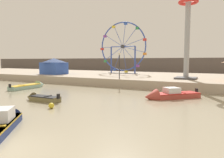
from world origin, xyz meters
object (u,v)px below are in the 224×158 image
Objects in this scene: motorboat_seafoam at (31,86)px; carnival_booth_blue_tent at (54,66)px; motorboat_olive_wood at (41,98)px; ferris_wheel_blue_frame at (123,48)px; motorboat_navy_blue at (5,121)px; mooring_buoy_orange at (51,106)px; motorboat_faded_red at (167,95)px; drop_tower_steel_tower at (187,28)px; promenade_lamp_near at (119,61)px.

motorboat_seafoam is 11.23m from carnival_booth_blue_tent.
motorboat_seafoam is (-8.03, 5.87, 0.02)m from motorboat_olive_wood.
motorboat_navy_blue is at bearing -77.89° from ferris_wheel_blue_frame.
motorboat_faded_red is at bearing 49.84° from mooring_buoy_orange.
motorboat_navy_blue is 24.94m from drop_tower_steel_tower.
mooring_buoy_orange is at bearing -77.92° from ferris_wheel_blue_frame.
motorboat_faded_red is (6.13, 13.07, -0.00)m from motorboat_navy_blue.
motorboat_olive_wood is at bearing 149.63° from mooring_buoy_orange.
motorboat_faded_red is at bearing -147.03° from motorboat_olive_wood.
promenade_lamp_near is at bearing -11.44° from carnival_booth_blue_tent.
ferris_wheel_blue_frame is 23.01× the size of mooring_buoy_orange.
motorboat_faded_red is 0.51× the size of ferris_wheel_blue_frame.
motorboat_faded_red is 24.96m from carnival_booth_blue_tent.
promenade_lamp_near is at bearing -79.30° from motorboat_faded_red.
promenade_lamp_near reaches higher than mooring_buoy_orange.
motorboat_navy_blue is 17.23m from motorboat_seafoam.
motorboat_seafoam is at bearing -36.36° from motorboat_olive_wood.
drop_tower_steel_tower is 24.17m from carnival_booth_blue_tent.
ferris_wheel_blue_frame is at bearing -25.33° from motorboat_navy_blue.
motorboat_seafoam is 19.53m from ferris_wheel_blue_frame.
motorboat_seafoam is at bearing -150.60° from drop_tower_steel_tower.
carnival_booth_blue_tent is at bearing -50.56° from motorboat_olive_wood.
promenade_lamp_near is (4.64, -11.31, -2.67)m from ferris_wheel_blue_frame.
carnival_booth_blue_tent is at bearing 132.57° from mooring_buoy_orange.
motorboat_olive_wood is 0.88× the size of carnival_booth_blue_tent.
mooring_buoy_orange is (-7.51, -18.14, -7.98)m from drop_tower_steel_tower.
drop_tower_steel_tower is at bearing -61.49° from motorboat_seafoam.
motorboat_faded_red reaches higher than motorboat_olive_wood.
promenade_lamp_near is (-7.92, 5.60, 3.26)m from motorboat_faded_red.
promenade_lamp_near reaches higher than motorboat_seafoam.
motorboat_navy_blue is at bearing -136.33° from motorboat_seafoam.
ferris_wheel_blue_frame reaches higher than mooring_buoy_orange.
motorboat_olive_wood is 21.02m from drop_tower_steel_tower.
carnival_booth_blue_tent is at bearing 25.88° from motorboat_seafoam.
ferris_wheel_blue_frame reaches higher than motorboat_olive_wood.
drop_tower_steel_tower is 21.19m from mooring_buoy_orange.
mooring_buoy_orange is (3.06, -1.79, -0.05)m from motorboat_olive_wood.
motorboat_olive_wood is 0.29× the size of drop_tower_steel_tower.
motorboat_seafoam is at bearing -148.16° from promenade_lamp_near.
motorboat_olive_wood is 9.94m from motorboat_seafoam.
mooring_buoy_orange is (11.08, -7.66, -0.07)m from motorboat_seafoam.
drop_tower_steel_tower reaches higher than motorboat_seafoam.
promenade_lamp_near is at bearing -100.69° from motorboat_olive_wood.
motorboat_navy_blue is 7.59m from motorboat_olive_wood.
promenade_lamp_near is at bearing -31.95° from motorboat_navy_blue.
motorboat_navy_blue is 31.23m from ferris_wheel_blue_frame.
drop_tower_steel_tower is 31.99× the size of mooring_buoy_orange.
motorboat_navy_blue is 4.73m from mooring_buoy_orange.
ferris_wheel_blue_frame reaches higher than carnival_booth_blue_tent.
ferris_wheel_blue_frame is 2.21× the size of carnival_booth_blue_tent.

